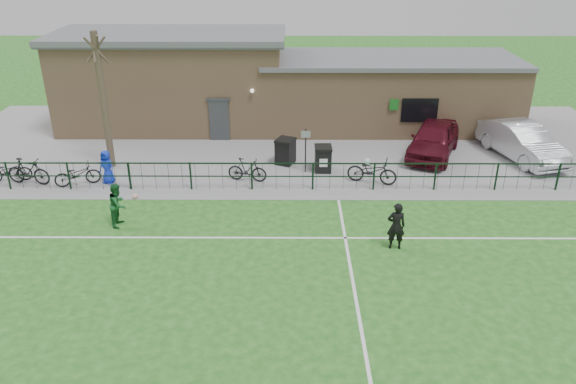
{
  "coord_description": "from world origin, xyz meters",
  "views": [
    {
      "loc": [
        0.09,
        -13.01,
        9.75
      ],
      "look_at": [
        0.0,
        5.0,
        1.3
      ],
      "focal_mm": 35.0,
      "sensor_mm": 36.0,
      "label": 1
    }
  ],
  "objects_px": {
    "bicycle_e": "(372,171)",
    "outfield_player": "(118,204)",
    "car_maroon": "(434,139)",
    "bicycle_d": "(247,170)",
    "wheelie_bin_right": "(323,159)",
    "wheelie_bin_left": "(285,152)",
    "ball_ground": "(135,196)",
    "sign_post": "(306,151)",
    "bare_tree": "(103,102)",
    "car_silver": "(522,142)",
    "bicycle_c": "(77,174)",
    "spectator_child": "(107,167)",
    "bicycle_b": "(28,171)",
    "bicycle_a": "(9,171)"
  },
  "relations": [
    {
      "from": "car_maroon",
      "to": "bicycle_d",
      "type": "xyz_separation_m",
      "value": [
        -8.55,
        -3.03,
        -0.3
      ]
    },
    {
      "from": "bicycle_a",
      "to": "spectator_child",
      "type": "height_order",
      "value": "spectator_child"
    },
    {
      "from": "car_maroon",
      "to": "outfield_player",
      "type": "distance_m",
      "value": 14.65
    },
    {
      "from": "car_maroon",
      "to": "bicycle_d",
      "type": "distance_m",
      "value": 9.08
    },
    {
      "from": "wheelie_bin_right",
      "to": "bicycle_b",
      "type": "relative_size",
      "value": 0.56
    },
    {
      "from": "spectator_child",
      "to": "bicycle_b",
      "type": "bearing_deg",
      "value": -153.95
    },
    {
      "from": "wheelie_bin_left",
      "to": "wheelie_bin_right",
      "type": "bearing_deg",
      "value": -4.04
    },
    {
      "from": "wheelie_bin_right",
      "to": "outfield_player",
      "type": "distance_m",
      "value": 9.13
    },
    {
      "from": "bicycle_a",
      "to": "outfield_player",
      "type": "distance_m",
      "value": 6.87
    },
    {
      "from": "outfield_player",
      "to": "wheelie_bin_left",
      "type": "bearing_deg",
      "value": -40.5
    },
    {
      "from": "ball_ground",
      "to": "sign_post",
      "type": "bearing_deg",
      "value": 21.74
    },
    {
      "from": "bare_tree",
      "to": "sign_post",
      "type": "height_order",
      "value": "bare_tree"
    },
    {
      "from": "bicycle_a",
      "to": "bicycle_c",
      "type": "height_order",
      "value": "bicycle_c"
    },
    {
      "from": "bicycle_b",
      "to": "bicycle_c",
      "type": "xyz_separation_m",
      "value": [
        2.08,
        -0.09,
        -0.09
      ]
    },
    {
      "from": "wheelie_bin_right",
      "to": "outfield_player",
      "type": "bearing_deg",
      "value": -147.16
    },
    {
      "from": "sign_post",
      "to": "ball_ground",
      "type": "height_order",
      "value": "sign_post"
    },
    {
      "from": "bicycle_c",
      "to": "bicycle_d",
      "type": "xyz_separation_m",
      "value": [
        7.05,
        0.46,
        0.02
      ]
    },
    {
      "from": "car_maroon",
      "to": "car_silver",
      "type": "xyz_separation_m",
      "value": [
        4.0,
        -0.36,
        0.01
      ]
    },
    {
      "from": "sign_post",
      "to": "car_silver",
      "type": "xyz_separation_m",
      "value": [
        10.07,
        1.69,
        -0.18
      ]
    },
    {
      "from": "car_maroon",
      "to": "bicycle_b",
      "type": "distance_m",
      "value": 18.01
    },
    {
      "from": "spectator_child",
      "to": "outfield_player",
      "type": "height_order",
      "value": "outfield_player"
    },
    {
      "from": "car_maroon",
      "to": "wheelie_bin_right",
      "type": "bearing_deg",
      "value": -137.01
    },
    {
      "from": "bicycle_d",
      "to": "bicycle_e",
      "type": "xyz_separation_m",
      "value": [
        5.25,
        -0.19,
        0.04
      ]
    },
    {
      "from": "car_maroon",
      "to": "wheelie_bin_left",
      "type": "bearing_deg",
      "value": -148.23
    },
    {
      "from": "wheelie_bin_right",
      "to": "car_maroon",
      "type": "xyz_separation_m",
      "value": [
        5.29,
        1.9,
        0.28
      ]
    },
    {
      "from": "bare_tree",
      "to": "car_silver",
      "type": "distance_m",
      "value": 18.96
    },
    {
      "from": "wheelie_bin_right",
      "to": "sign_post",
      "type": "bearing_deg",
      "value": -169.77
    },
    {
      "from": "wheelie_bin_right",
      "to": "car_silver",
      "type": "bearing_deg",
      "value": 8.86
    },
    {
      "from": "car_maroon",
      "to": "bicycle_c",
      "type": "bearing_deg",
      "value": -144.12
    },
    {
      "from": "bicycle_c",
      "to": "sign_post",
      "type": "bearing_deg",
      "value": -101.99
    },
    {
      "from": "bicycle_c",
      "to": "outfield_player",
      "type": "height_order",
      "value": "outfield_player"
    },
    {
      "from": "wheelie_bin_left",
      "to": "ball_ground",
      "type": "height_order",
      "value": "wheelie_bin_left"
    },
    {
      "from": "bicycle_e",
      "to": "outfield_player",
      "type": "height_order",
      "value": "outfield_player"
    },
    {
      "from": "car_silver",
      "to": "wheelie_bin_right",
      "type": "bearing_deg",
      "value": 173.64
    },
    {
      "from": "bicycle_a",
      "to": "outfield_player",
      "type": "height_order",
      "value": "outfield_player"
    },
    {
      "from": "spectator_child",
      "to": "ball_ground",
      "type": "distance_m",
      "value": 2.23
    },
    {
      "from": "sign_post",
      "to": "car_maroon",
      "type": "xyz_separation_m",
      "value": [
        6.07,
        2.05,
        -0.19
      ]
    },
    {
      "from": "bicycle_c",
      "to": "bicycle_a",
      "type": "bearing_deg",
      "value": 62.4
    },
    {
      "from": "wheelie_bin_left",
      "to": "sign_post",
      "type": "height_order",
      "value": "sign_post"
    },
    {
      "from": "bicycle_e",
      "to": "bicycle_a",
      "type": "bearing_deg",
      "value": 107.09
    },
    {
      "from": "bicycle_d",
      "to": "spectator_child",
      "type": "height_order",
      "value": "spectator_child"
    },
    {
      "from": "bicycle_d",
      "to": "ball_ground",
      "type": "xyz_separation_m",
      "value": [
        -4.37,
        -1.74,
        -0.42
      ]
    },
    {
      "from": "bare_tree",
      "to": "car_maroon",
      "type": "height_order",
      "value": "bare_tree"
    },
    {
      "from": "wheelie_bin_right",
      "to": "bare_tree",
      "type": "bearing_deg",
      "value": 176.37
    },
    {
      "from": "car_silver",
      "to": "bicycle_e",
      "type": "bearing_deg",
      "value": -174.36
    },
    {
      "from": "wheelie_bin_right",
      "to": "bicycle_c",
      "type": "distance_m",
      "value": 10.44
    },
    {
      "from": "bicycle_a",
      "to": "bicycle_e",
      "type": "height_order",
      "value": "bicycle_e"
    },
    {
      "from": "bare_tree",
      "to": "spectator_child",
      "type": "xyz_separation_m",
      "value": [
        0.39,
        -1.86,
        -2.26
      ]
    },
    {
      "from": "wheelie_bin_left",
      "to": "outfield_player",
      "type": "height_order",
      "value": "outfield_player"
    },
    {
      "from": "bare_tree",
      "to": "bicycle_c",
      "type": "bearing_deg",
      "value": -110.76
    }
  ]
}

